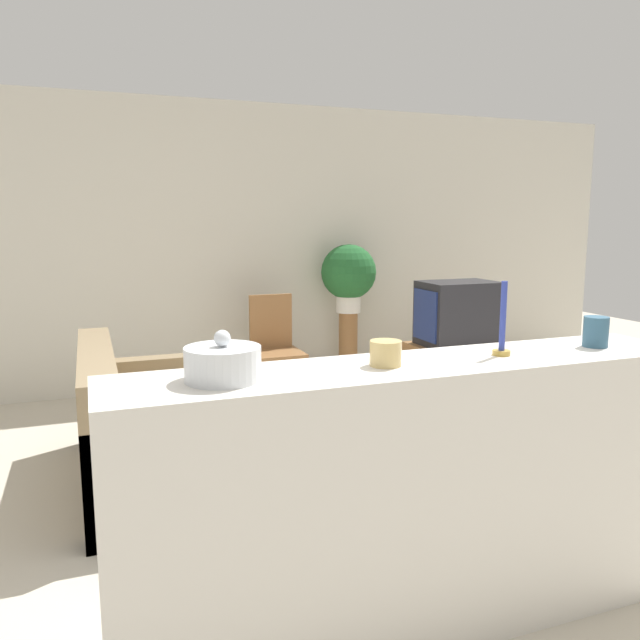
{
  "coord_description": "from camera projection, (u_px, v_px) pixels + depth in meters",
  "views": [
    {
      "loc": [
        -1.15,
        -2.52,
        1.61
      ],
      "look_at": [
        0.49,
        1.86,
        0.85
      ],
      "focal_mm": 35.0,
      "sensor_mm": 36.0,
      "label": 1
    }
  ],
  "objects": [
    {
      "name": "ground_plane",
      "position": [
        359.0,
        558.0,
        2.99
      ],
      "size": [
        14.0,
        14.0,
        0.0
      ],
      "primitive_type": "plane",
      "color": "beige"
    },
    {
      "name": "wall_back",
      "position": [
        214.0,
        247.0,
        5.94
      ],
      "size": [
        9.0,
        0.06,
        2.7
      ],
      "color": "beige",
      "rests_on": "ground_plane"
    },
    {
      "name": "couch",
      "position": [
        145.0,
        433.0,
        3.85
      ],
      "size": [
        0.8,
        1.68,
        0.84
      ],
      "color": "#847051",
      "rests_on": "ground_plane"
    },
    {
      "name": "tv_stand",
      "position": [
        456.0,
        375.0,
        5.42
      ],
      "size": [
        0.76,
        0.58,
        0.54
      ],
      "color": "olive",
      "rests_on": "ground_plane"
    },
    {
      "name": "television",
      "position": [
        458.0,
        313.0,
        5.33
      ],
      "size": [
        0.65,
        0.44,
        0.55
      ],
      "color": "#232328",
      "rests_on": "tv_stand"
    },
    {
      "name": "wooden_chair",
      "position": [
        275.0,
        343.0,
        5.61
      ],
      "size": [
        0.44,
        0.44,
        0.93
      ],
      "color": "olive",
      "rests_on": "ground_plane"
    },
    {
      "name": "plant_stand",
      "position": [
        348.0,
        347.0,
        6.19
      ],
      "size": [
        0.19,
        0.19,
        0.7
      ],
      "color": "olive",
      "rests_on": "ground_plane"
    },
    {
      "name": "potted_plant",
      "position": [
        349.0,
        274.0,
        6.08
      ],
      "size": [
        0.54,
        0.54,
        0.67
      ],
      "color": "white",
      "rests_on": "plant_stand"
    },
    {
      "name": "foreground_counter",
      "position": [
        415.0,
        497.0,
        2.42
      ],
      "size": [
        2.33,
        0.44,
        1.08
      ],
      "color": "silver",
      "rests_on": "ground_plane"
    },
    {
      "name": "decorative_bowl",
      "position": [
        223.0,
        363.0,
        2.07
      ],
      "size": [
        0.26,
        0.26,
        0.17
      ],
      "color": "silver",
      "rests_on": "foreground_counter"
    },
    {
      "name": "candle_jar",
      "position": [
        386.0,
        353.0,
        2.28
      ],
      "size": [
        0.12,
        0.12,
        0.09
      ],
      "color": "tan",
      "rests_on": "foreground_counter"
    },
    {
      "name": "candlestick",
      "position": [
        502.0,
        330.0,
        2.45
      ],
      "size": [
        0.07,
        0.07,
        0.29
      ],
      "color": "#B7933D",
      "rests_on": "foreground_counter"
    },
    {
      "name": "coffee_tin",
      "position": [
        596.0,
        332.0,
        2.62
      ],
      "size": [
        0.1,
        0.1,
        0.13
      ],
      "color": "#335B75",
      "rests_on": "foreground_counter"
    }
  ]
}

